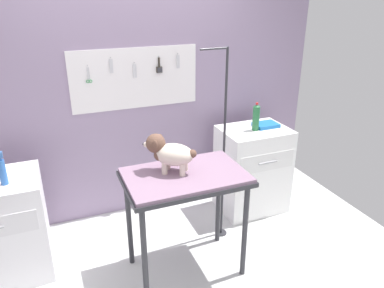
{
  "coord_description": "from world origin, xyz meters",
  "views": [
    {
      "loc": [
        -0.78,
        -2.24,
        2.23
      ],
      "look_at": [
        0.2,
        0.16,
        1.14
      ],
      "focal_mm": 34.78,
      "sensor_mm": 36.0,
      "label": 1
    }
  ],
  "objects": [
    {
      "name": "rear_wall_panel",
      "position": [
        0.0,
        1.28,
        1.16
      ],
      "size": [
        4.0,
        0.11,
        2.3
      ],
      "color": "#94809E",
      "rests_on": "ground"
    },
    {
      "name": "cabinet_right",
      "position": [
        1.14,
        0.79,
        0.46
      ],
      "size": [
        0.68,
        0.54,
        0.91
      ],
      "color": "white",
      "rests_on": "ground"
    },
    {
      "name": "dog",
      "position": [
        0.03,
        0.23,
        1.07
      ],
      "size": [
        0.39,
        0.33,
        0.3
      ],
      "color": "beige",
      "rests_on": "grooming_table"
    },
    {
      "name": "grooming_arm",
      "position": [
        0.62,
        0.47,
        0.84
      ],
      "size": [
        0.3,
        0.11,
        1.8
      ],
      "color": "#2D2D33",
      "rests_on": "ground"
    },
    {
      "name": "ground",
      "position": [
        0.0,
        0.0,
        -0.02
      ],
      "size": [
        4.4,
        4.0,
        0.04
      ],
      "primitive_type": "cube",
      "color": "silver"
    },
    {
      "name": "soda_bottle",
      "position": [
        1.13,
        0.76,
        1.05
      ],
      "size": [
        0.07,
        0.07,
        0.28
      ],
      "color": "#276B3D",
      "rests_on": "cabinet_right"
    },
    {
      "name": "spray_bottle_short",
      "position": [
        -1.16,
        0.57,
        0.98
      ],
      "size": [
        0.05,
        0.05,
        0.26
      ],
      "color": "#3168B8",
      "rests_on": "counter_left"
    },
    {
      "name": "grooming_table",
      "position": [
        0.13,
        0.14,
        0.81
      ],
      "size": [
        0.95,
        0.61,
        0.91
      ],
      "color": "#2D2D33",
      "rests_on": "ground"
    },
    {
      "name": "supply_tray",
      "position": [
        1.28,
        0.81,
        0.93
      ],
      "size": [
        0.24,
        0.18,
        0.04
      ],
      "color": "blue",
      "rests_on": "cabinet_right"
    }
  ]
}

